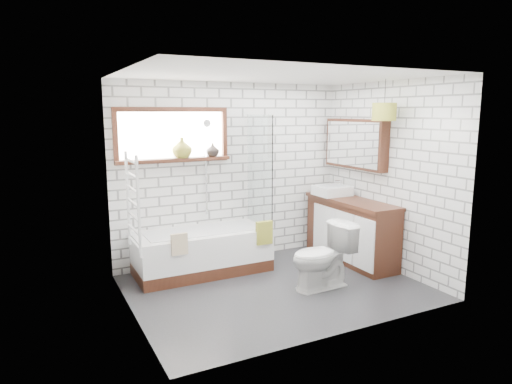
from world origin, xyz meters
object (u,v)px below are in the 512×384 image
vanity (351,230)px  basin (332,191)px  bathtub (202,252)px  pendant (384,112)px  toilet (322,256)px

vanity → basin: bearing=98.8°
vanity → bathtub: bearing=166.4°
vanity → pendant: 1.75m
basin → vanity: bearing=-81.2°
toilet → pendant: (0.96, 0.11, 1.71)m
vanity → pendant: size_ratio=5.20×
toilet → pendant: 1.96m
bathtub → pendant: size_ratio=5.81×
basin → toilet: basin is taller
vanity → toilet: bearing=-145.0°
basin → pendant: (0.06, -0.95, 1.14)m
pendant → toilet: bearing=-173.3°
bathtub → vanity: vanity is taller
bathtub → basin: 2.11m
bathtub → vanity: 2.12m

